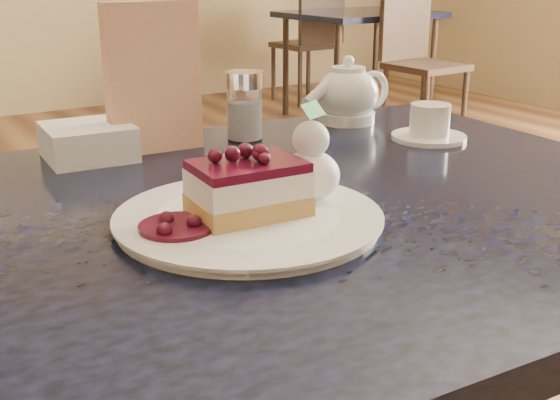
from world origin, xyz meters
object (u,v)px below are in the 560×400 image
cheesecake_slice (248,189)px  bg_table_far_right (357,107)px  main_table (231,272)px  tea_set (363,101)px  dessert_plate (248,219)px

cheesecake_slice → bg_table_far_right: (2.78, 3.33, -0.77)m
main_table → cheesecake_slice: cheesecake_slice is taller
main_table → cheesecake_slice: size_ratio=9.98×
bg_table_far_right → tea_set: bearing=-131.8°
main_table → tea_set: (0.43, 0.28, 0.13)m
bg_table_far_right → cheesecake_slice: bearing=-133.5°
dessert_plate → cheesecake_slice: (0.00, 0.00, 0.04)m
main_table → bg_table_far_right: bearing=52.7°
dessert_plate → tea_set: tea_set is taller
main_table → cheesecake_slice: bearing=-90.0°
main_table → dessert_plate: size_ratio=4.31×
cheesecake_slice → main_table: bearing=90.0°
cheesecake_slice → tea_set: (0.43, 0.33, 0.00)m
tea_set → bg_table_far_right: tea_set is taller
dessert_plate → tea_set: bearing=37.8°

